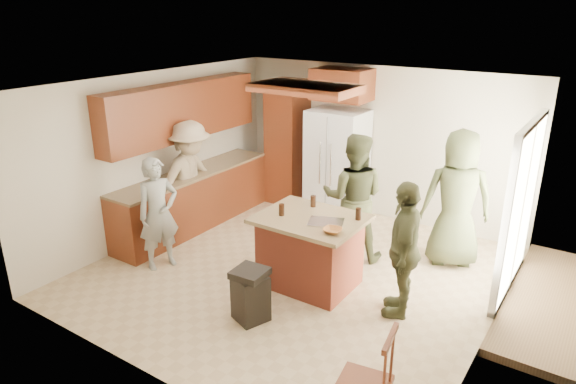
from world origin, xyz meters
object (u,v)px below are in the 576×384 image
Objects in this scene: person_behind_right at (457,199)px; trash_bin at (250,294)px; person_front_left at (158,214)px; person_counter at (191,179)px; refrigerator at (337,164)px; kitchen_island at (310,250)px; person_behind_left at (353,197)px; person_side_right at (404,249)px.

trash_bin is (-1.47, -2.64, -0.63)m from person_behind_right.
person_front_left is 1.13m from person_counter.
person_behind_right is 3.09m from trash_bin.
refrigerator reaches higher than person_counter.
person_behind_right reaches higher than trash_bin.
person_front_left is 0.86× the size of person_counter.
person_counter is at bearing -127.49° from refrigerator.
person_front_left is 1.21× the size of kitchen_island.
person_behind_left is 2.52m from person_counter.
person_behind_right is at bearing -72.77° from person_counter.
trash_bin is (0.72, -3.32, -0.58)m from refrigerator.
person_behind_left is 1.60m from refrigerator.
person_front_left is 0.81× the size of person_behind_right.
person_behind_right reaches higher than kitchen_island.
refrigerator is (-2.20, 0.67, -0.05)m from person_behind_right.
refrigerator is at bearing 110.91° from kitchen_island.
person_behind_right reaches higher than person_counter.
person_behind_left is at bearing -76.72° from person_counter.
person_counter is (-3.56, 0.31, 0.09)m from person_side_right.
trash_bin is at bearing -80.65° from person_front_left.
person_side_right is at bearing -96.53° from person_counter.
person_counter reaches higher than kitchen_island.
trash_bin is at bearing 36.09° from person_behind_right.
refrigerator reaches higher than kitchen_island.
person_behind_left is 1.08m from kitchen_island.
kitchen_island is at bearing -49.91° from person_front_left.
person_behind_left is at bearing 83.45° from trash_bin.
person_side_right reaches higher than trash_bin.
refrigerator is (1.08, 2.97, 0.13)m from person_front_left.
person_front_left is 2.09m from kitchen_island.
person_front_left is at bearing -94.09° from person_side_right.
person_side_right reaches higher than person_front_left.
person_behind_right is 3.01× the size of trash_bin.
refrigerator is (-0.96, 1.28, 0.00)m from person_behind_left.
person_front_left is 3.24m from person_side_right.
person_front_left is at bearing -160.08° from kitchen_island.
person_behind_left is 1.47m from person_side_right.
person_side_right is (3.16, 0.74, 0.04)m from person_front_left.
trash_bin is at bearing -77.69° from refrigerator.
person_behind_right is at bearing -34.74° from person_front_left.
person_counter is (-0.40, 1.05, 0.12)m from person_front_left.
person_counter is at bearing -5.97° from person_behind_right.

